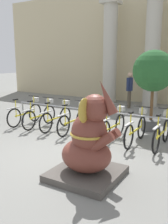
% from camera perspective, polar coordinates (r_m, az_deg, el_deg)
% --- Properties ---
extents(ground_plane, '(60.00, 60.00, 0.00)m').
position_cam_1_polar(ground_plane, '(6.13, -6.04, -9.77)').
color(ground_plane, slate).
extents(building_facade, '(20.00, 0.20, 6.00)m').
position_cam_1_polar(building_facade, '(13.61, 16.63, 14.52)').
color(building_facade, '#C6B78E').
rests_on(building_facade, ground_plane).
extents(column_left, '(0.90, 0.90, 5.16)m').
position_cam_1_polar(column_left, '(13.40, 5.96, 13.37)').
color(column_left, '#BCB7A8').
rests_on(column_left, ground_plane).
extents(column_middle, '(0.90, 0.90, 5.16)m').
position_cam_1_polar(column_middle, '(12.63, 15.36, 13.12)').
color(column_middle, '#BCB7A8').
rests_on(column_middle, ground_plane).
extents(bike_rack, '(5.36, 0.05, 0.77)m').
position_cam_1_polar(bike_rack, '(7.71, 0.23, -0.25)').
color(bike_rack, gray).
rests_on(bike_rack, ground_plane).
extents(bicycle_0, '(0.48, 1.70, 0.97)m').
position_cam_1_polar(bicycle_0, '(9.10, -13.16, -0.24)').
color(bicycle_0, black).
rests_on(bicycle_0, ground_plane).
extents(bicycle_1, '(0.48, 1.70, 0.97)m').
position_cam_1_polar(bicycle_1, '(8.64, -9.96, -0.74)').
color(bicycle_1, black).
rests_on(bicycle_1, ground_plane).
extents(bicycle_2, '(0.48, 1.70, 0.97)m').
position_cam_1_polar(bicycle_2, '(8.24, -6.25, -1.24)').
color(bicycle_2, black).
rests_on(bicycle_2, ground_plane).
extents(bicycle_3, '(0.48, 1.70, 0.97)m').
position_cam_1_polar(bicycle_3, '(7.84, -2.36, -1.86)').
color(bicycle_3, black).
rests_on(bicycle_3, ground_plane).
extents(bicycle_4, '(0.48, 1.70, 0.97)m').
position_cam_1_polar(bicycle_4, '(7.50, 2.00, -2.49)').
color(bicycle_4, black).
rests_on(bicycle_4, ground_plane).
extents(bicycle_5, '(0.48, 1.70, 0.97)m').
position_cam_1_polar(bicycle_5, '(7.21, 6.75, -3.16)').
color(bicycle_5, black).
rests_on(bicycle_5, ground_plane).
extents(bicycle_6, '(0.48, 1.70, 0.97)m').
position_cam_1_polar(bicycle_6, '(6.97, 11.84, -3.87)').
color(bicycle_6, black).
rests_on(bicycle_6, ground_plane).
extents(bicycle_7, '(0.48, 1.70, 0.97)m').
position_cam_1_polar(bicycle_7, '(6.84, 17.39, -4.47)').
color(bicycle_7, black).
rests_on(bicycle_7, ground_plane).
extents(elephant_statue, '(1.28, 1.28, 1.94)m').
position_cam_1_polar(elephant_statue, '(4.78, 1.09, -7.66)').
color(elephant_statue, '#4C4742').
rests_on(elephant_statue, ground_plane).
extents(person_pedestrian, '(0.22, 0.47, 1.68)m').
position_cam_1_polar(person_pedestrian, '(11.93, 10.37, 5.67)').
color(person_pedestrian, brown).
rests_on(person_pedestrian, ground_plane).
extents(potted_tree, '(1.30, 1.30, 2.56)m').
position_cam_1_polar(potted_tree, '(8.21, 15.57, 8.32)').
color(potted_tree, '#4C4C4C').
rests_on(potted_tree, ground_plane).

